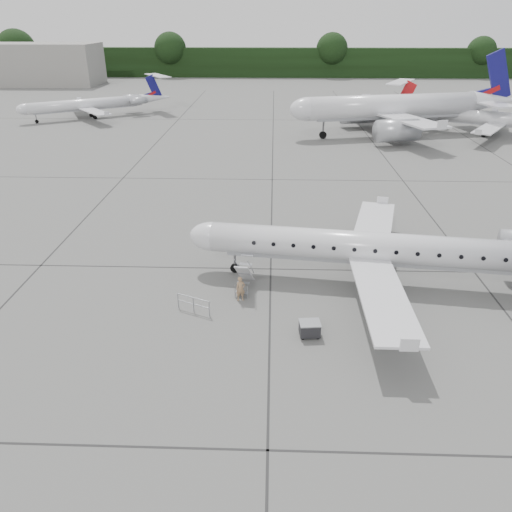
# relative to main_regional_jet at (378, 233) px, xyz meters

# --- Properties ---
(ground) EXTENTS (320.00, 320.00, 0.00)m
(ground) POSITION_rel_main_regional_jet_xyz_m (-2.26, -4.50, -3.56)
(ground) COLOR #5F5F5D
(ground) RESTS_ON ground
(treeline) EXTENTS (260.00, 4.00, 8.00)m
(treeline) POSITION_rel_main_regional_jet_xyz_m (-2.26, 125.50, 0.44)
(treeline) COLOR black
(treeline) RESTS_ON ground
(terminal_building) EXTENTS (40.00, 14.00, 10.00)m
(terminal_building) POSITION_rel_main_regional_jet_xyz_m (-72.26, 105.50, 1.44)
(terminal_building) COLOR gray
(terminal_building) RESTS_ON ground
(main_regional_jet) EXTENTS (30.16, 23.46, 7.13)m
(main_regional_jet) POSITION_rel_main_regional_jet_xyz_m (0.00, 0.00, 0.00)
(main_regional_jet) COLOR silver
(main_regional_jet) RESTS_ON ground
(airstair) EXTENTS (1.16, 2.54, 2.23)m
(airstair) POSITION_rel_main_regional_jet_xyz_m (-8.47, -1.18, -2.45)
(airstair) COLOR silver
(airstair) RESTS_ON ground
(passenger) EXTENTS (0.66, 0.51, 1.59)m
(passenger) POSITION_rel_main_regional_jet_xyz_m (-8.65, -2.55, -2.77)
(passenger) COLOR #947251
(passenger) RESTS_ON ground
(safety_railing) EXTENTS (2.04, 0.98, 1.00)m
(safety_railing) POSITION_rel_main_regional_jet_xyz_m (-11.37, -4.05, -3.06)
(safety_railing) COLOR gray
(safety_railing) RESTS_ON ground
(baggage_cart) EXTENTS (1.18, 0.99, 0.95)m
(baggage_cart) POSITION_rel_main_regional_jet_xyz_m (-4.60, -6.31, -3.09)
(baggage_cart) COLOR #232326
(baggage_cart) RESTS_ON ground
(bg_narrowbody) EXTENTS (37.40, 30.68, 11.75)m
(bg_narrowbody) POSITION_rel_main_regional_jet_xyz_m (10.45, 46.11, 2.31)
(bg_narrowbody) COLOR silver
(bg_narrowbody) RESTS_ON ground
(bg_regional_left) EXTENTS (30.79, 28.75, 6.56)m
(bg_regional_left) POSITION_rel_main_regional_jet_xyz_m (-39.11, 58.27, -0.28)
(bg_regional_left) COLOR silver
(bg_regional_left) RESTS_ON ground
(bg_regional_right) EXTENTS (32.86, 29.63, 7.07)m
(bg_regional_right) POSITION_rel_main_regional_jet_xyz_m (25.73, 46.23, -0.03)
(bg_regional_right) COLOR silver
(bg_regional_right) RESTS_ON ground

